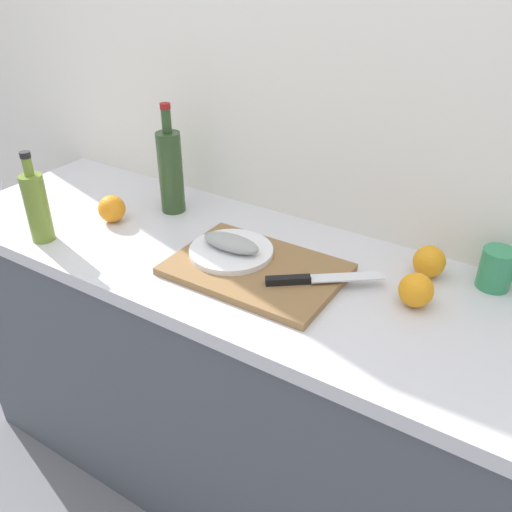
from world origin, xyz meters
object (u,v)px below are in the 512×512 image
chef_knife (310,279)px  wine_bottle (171,170)px  coffee_mug_1 (497,269)px  orange_0 (416,290)px  olive_oil_bottle (37,206)px  fish_fillet (231,243)px  cutting_board (256,269)px  white_plate (231,251)px

chef_knife → wine_bottle: wine_bottle is taller
coffee_mug_1 → orange_0: 0.23m
chef_knife → wine_bottle: (-0.56, 0.16, 0.10)m
olive_oil_bottle → coffee_mug_1: bearing=20.9°
olive_oil_bottle → chef_knife: bearing=13.5°
wine_bottle → coffee_mug_1: (0.95, 0.09, -0.08)m
chef_knife → coffee_mug_1: 0.46m
fish_fillet → olive_oil_bottle: bearing=-159.6°
wine_bottle → orange_0: (0.80, -0.09, -0.09)m
wine_bottle → orange_0: size_ratio=4.12×
olive_oil_bottle → orange_0: 1.03m
chef_knife → fish_fillet: bearing=139.8°
orange_0 → coffee_mug_1: bearing=51.5°
cutting_board → white_plate: bearing=168.6°
chef_knife → olive_oil_bottle: size_ratio=0.94×
white_plate → orange_0: size_ratio=2.74×
coffee_mug_1 → orange_0: (-0.14, -0.18, -0.01)m
chef_knife → wine_bottle: size_ratio=0.73×
wine_bottle → orange_0: bearing=-6.3°
wine_bottle → cutting_board: bearing=-22.4°
wine_bottle → olive_oil_bottle: bearing=-119.1°
white_plate → chef_knife: chef_knife is taller
orange_0 → fish_fillet: bearing=-172.4°
cutting_board → coffee_mug_1: 0.59m
white_plate → olive_oil_bottle: olive_oil_bottle is taller
olive_oil_bottle → orange_0: bearing=14.4°
cutting_board → coffee_mug_1: coffee_mug_1 is taller
wine_bottle → orange_0: 0.81m
fish_fillet → olive_oil_bottle: (-0.52, -0.19, 0.05)m
fish_fillet → chef_knife: 0.24m
fish_fillet → coffee_mug_1: bearing=21.3°
white_plate → coffee_mug_1: bearing=21.3°
olive_oil_bottle → orange_0: (1.00, 0.26, -0.06)m
white_plate → wine_bottle: 0.37m
coffee_mug_1 → cutting_board: bearing=-153.9°
chef_knife → orange_0: (0.24, 0.07, 0.01)m
fish_fillet → wine_bottle: (-0.33, 0.15, 0.08)m
wine_bottle → white_plate: bearing=-25.1°
cutting_board → coffee_mug_1: (0.53, 0.26, 0.04)m
cutting_board → orange_0: 0.40m
cutting_board → wine_bottle: bearing=157.6°
olive_oil_bottle → white_plate: bearing=20.4°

